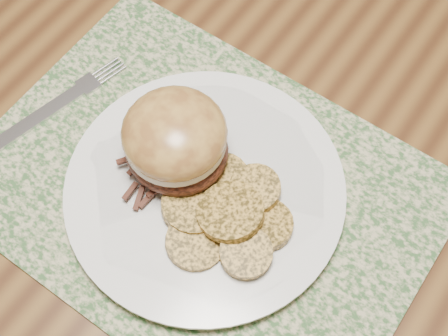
% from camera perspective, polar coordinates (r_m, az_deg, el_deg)
% --- Properties ---
extents(ground, '(3.50, 3.50, 0.00)m').
position_cam_1_polar(ground, '(1.40, -5.85, -8.38)').
color(ground, '#53361C').
rests_on(ground, ground).
extents(dining_table, '(1.50, 0.90, 0.75)m').
position_cam_1_polar(dining_table, '(0.80, -10.23, 7.39)').
color(dining_table, brown).
rests_on(dining_table, ground).
extents(placemat, '(0.45, 0.33, 0.00)m').
position_cam_1_polar(placemat, '(0.63, -2.00, -2.02)').
color(placemat, '#355B2E').
rests_on(placemat, dining_table).
extents(dinner_plate, '(0.26, 0.26, 0.02)m').
position_cam_1_polar(dinner_plate, '(0.62, -1.75, -2.03)').
color(dinner_plate, white).
rests_on(dinner_plate, placemat).
extents(pork_sandwich, '(0.12, 0.11, 0.08)m').
position_cam_1_polar(pork_sandwich, '(0.59, -4.48, 2.59)').
color(pork_sandwich, black).
rests_on(pork_sandwich, dinner_plate).
extents(roasted_potatoes, '(0.14, 0.14, 0.03)m').
position_cam_1_polar(roasted_potatoes, '(0.59, 0.26, -4.17)').
color(roasted_potatoes, '#BF8E38').
rests_on(roasted_potatoes, dinner_plate).
extents(fork, '(0.06, 0.19, 0.00)m').
position_cam_1_polar(fork, '(0.69, -15.46, 5.26)').
color(fork, silver).
rests_on(fork, placemat).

